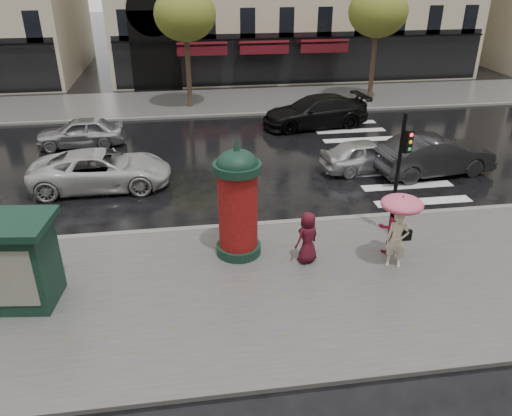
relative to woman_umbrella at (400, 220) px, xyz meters
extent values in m
plane|color=black|center=(-3.20, 0.01, -1.57)|extent=(160.00, 160.00, 0.00)
cube|color=#474744|center=(-3.20, -0.49, -1.51)|extent=(90.00, 7.00, 0.12)
cube|color=#474744|center=(-3.20, 19.01, -1.51)|extent=(90.00, 6.00, 0.12)
cube|color=slate|center=(-3.20, 3.01, -1.50)|extent=(90.00, 0.25, 0.14)
cube|color=slate|center=(-3.20, 16.01, -1.50)|extent=(90.00, 0.25, 0.14)
cube|color=silver|center=(2.80, 9.61, -1.56)|extent=(3.60, 11.75, 0.01)
cylinder|color=#38281C|center=(-5.20, 18.01, 1.03)|extent=(0.28, 0.28, 5.20)
ellipsoid|color=#44611E|center=(-5.20, 18.01, 3.63)|extent=(3.40, 3.40, 2.89)
cylinder|color=#38281C|center=(5.80, 18.01, 1.03)|extent=(0.28, 0.28, 5.20)
ellipsoid|color=#44611E|center=(5.80, 18.01, 3.63)|extent=(3.40, 3.40, 2.89)
imported|color=beige|center=(0.00, 0.00, -0.62)|extent=(0.71, 0.61, 1.65)
cylinder|color=black|center=(0.00, 0.00, -0.07)|extent=(0.02, 0.02, 1.04)
ellipsoid|color=#DF297D|center=(0.00, 0.00, 0.47)|extent=(1.14, 1.14, 0.40)
cone|color=black|center=(0.00, 0.00, 0.70)|extent=(0.04, 0.04, 0.09)
cube|color=black|center=(0.24, -0.07, -0.46)|extent=(0.24, 0.11, 0.31)
imported|color=maroon|center=(0.14, 0.71, -0.61)|extent=(0.82, 0.64, 1.68)
imported|color=#490E1A|center=(-2.40, 0.57, -0.68)|extent=(0.89, 0.79, 1.54)
cylinder|color=black|center=(-4.27, 1.31, -1.31)|extent=(1.31, 1.31, 0.28)
cylinder|color=maroon|center=(-4.27, 1.31, 0.00)|extent=(1.12, 1.12, 2.33)
cylinder|color=black|center=(-4.27, 1.31, 1.26)|extent=(1.34, 1.34, 0.23)
ellipsoid|color=black|center=(-4.27, 1.31, 1.35)|extent=(1.16, 1.16, 0.81)
cone|color=black|center=(-4.27, 1.31, 1.96)|extent=(0.19, 0.19, 0.42)
cylinder|color=black|center=(0.61, 1.81, 0.49)|extent=(0.12, 0.12, 3.87)
cube|color=black|center=(0.70, 1.62, 1.65)|extent=(0.29, 0.26, 0.68)
cube|color=black|center=(-9.87, -0.22, -0.38)|extent=(1.77, 1.50, 2.12)
cube|color=black|center=(-9.87, -0.22, 0.78)|extent=(2.10, 1.84, 0.18)
imported|color=silver|center=(1.72, 7.23, -0.91)|extent=(4.02, 2.03, 1.31)
imported|color=black|center=(4.27, 6.45, -0.76)|extent=(5.10, 2.36, 1.62)
imported|color=#BEBEBE|center=(-8.86, 7.03, -0.84)|extent=(5.22, 2.41, 1.45)
imported|color=black|center=(1.13, 13.42, -0.77)|extent=(5.75, 2.94, 1.60)
imported|color=#A3A2A7|center=(-10.44, 12.04, -0.89)|extent=(4.05, 1.76, 1.36)
camera|label=1|loc=(-5.61, -11.24, 6.34)|focal=35.00mm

